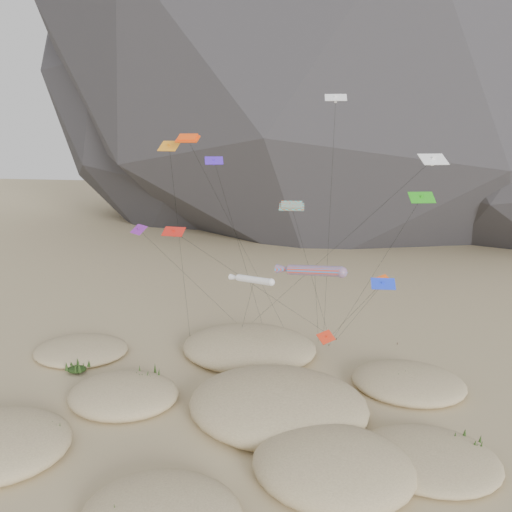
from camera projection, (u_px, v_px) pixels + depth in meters
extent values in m
plane|color=#CCB789|center=(232.00, 441.00, 42.27)|extent=(500.00, 500.00, 0.00)
ellipsoid|color=black|center=(362.00, 8.00, 136.62)|extent=(191.54, 147.29, 156.00)
ellipsoid|color=#2B2B30|center=(214.00, 77.00, 156.82)|extent=(136.20, 127.83, 116.00)
ellipsoid|color=#CCB789|center=(333.00, 465.00, 37.83)|extent=(12.43, 10.57, 3.51)
ellipsoid|color=#CCB789|center=(123.00, 394.00, 48.77)|extent=(10.94, 9.30, 2.63)
ellipsoid|color=#CCB789|center=(278.00, 404.00, 46.30)|extent=(16.76, 14.25, 4.15)
ellipsoid|color=#CCB789|center=(429.00, 458.00, 39.32)|extent=(10.95, 9.31, 1.97)
ellipsoid|color=#CCB789|center=(249.00, 347.00, 59.62)|extent=(16.09, 13.68, 3.20)
ellipsoid|color=#CCB789|center=(408.00, 382.00, 51.38)|extent=(11.52, 9.79, 2.36)
ellipsoid|color=#CCB789|center=(81.00, 350.00, 59.47)|extent=(11.27, 9.58, 1.87)
ellipsoid|color=black|center=(47.00, 437.00, 41.42)|extent=(2.53, 2.17, 0.76)
ellipsoid|color=black|center=(199.00, 512.00, 33.54)|extent=(1.87, 1.60, 0.56)
ellipsoid|color=black|center=(358.00, 476.00, 36.29)|extent=(3.10, 2.65, 0.93)
ellipsoid|color=black|center=(319.00, 492.00, 35.00)|extent=(2.17, 1.86, 0.65)
ellipsoid|color=black|center=(146.00, 380.00, 51.34)|extent=(2.68, 2.30, 0.81)
ellipsoid|color=black|center=(157.00, 385.00, 50.44)|extent=(2.31, 1.98, 0.69)
ellipsoid|color=black|center=(278.00, 411.00, 44.85)|extent=(3.67, 3.14, 1.10)
ellipsoid|color=black|center=(300.00, 403.00, 46.32)|extent=(2.69, 2.30, 0.81)
ellipsoid|color=black|center=(241.00, 418.00, 44.01)|extent=(2.57, 2.19, 0.77)
ellipsoid|color=black|center=(469.00, 447.00, 40.46)|extent=(2.29, 1.96, 0.69)
ellipsoid|color=black|center=(244.00, 357.00, 56.32)|extent=(3.24, 2.77, 0.97)
ellipsoid|color=black|center=(257.00, 355.00, 56.94)|extent=(2.60, 2.22, 0.78)
ellipsoid|color=black|center=(399.00, 381.00, 51.28)|extent=(2.41, 2.06, 0.72)
ellipsoid|color=black|center=(389.00, 390.00, 49.68)|extent=(1.90, 1.63, 0.57)
ellipsoid|color=black|center=(82.00, 356.00, 57.70)|extent=(2.52, 2.16, 0.76)
ellipsoid|color=black|center=(77.00, 369.00, 54.55)|extent=(2.13, 1.82, 0.64)
cylinder|color=#3F2D1E|center=(253.00, 343.00, 62.18)|extent=(0.08, 0.08, 0.30)
cylinder|color=#3F2D1E|center=(263.00, 326.00, 67.92)|extent=(0.08, 0.08, 0.30)
cylinder|color=#3F2D1E|center=(329.00, 345.00, 61.64)|extent=(0.08, 0.08, 0.30)
cylinder|color=#3F2D1E|center=(323.00, 343.00, 62.15)|extent=(0.08, 0.08, 0.30)
cylinder|color=#3F2D1E|center=(336.00, 339.00, 63.46)|extent=(0.08, 0.08, 0.30)
cylinder|color=#3F2D1E|center=(244.00, 329.00, 66.70)|extent=(0.08, 0.08, 0.30)
cylinder|color=#3F2D1E|center=(397.00, 343.00, 62.04)|extent=(0.08, 0.08, 0.30)
cylinder|color=#3F2D1E|center=(190.00, 337.00, 64.17)|extent=(0.08, 0.08, 0.30)
cylinder|color=#F63619|center=(315.00, 271.00, 47.23)|extent=(5.58, 2.90, 1.58)
sphere|color=#F63619|center=(342.00, 272.00, 45.76)|extent=(1.06, 1.06, 1.06)
cone|color=#F63619|center=(287.00, 269.00, 48.87)|extent=(2.46, 1.65, 1.13)
cylinder|color=black|center=(317.00, 311.00, 55.16)|extent=(0.42, 13.51, 12.82)
cylinder|color=silver|center=(254.00, 280.00, 49.80)|extent=(4.19, 2.74, 1.00)
sphere|color=silver|center=(271.00, 282.00, 48.37)|extent=(0.73, 0.73, 0.73)
cone|color=silver|center=(237.00, 278.00, 51.37)|extent=(1.87, 1.41, 0.75)
cylinder|color=black|center=(246.00, 312.00, 57.00)|extent=(4.42, 11.53, 11.25)
cube|color=#FF470D|center=(188.00, 139.00, 49.37)|extent=(2.52, 1.32, 0.72)
cube|color=#FF470D|center=(187.00, 137.00, 49.33)|extent=(2.13, 1.05, 0.70)
cylinder|color=black|center=(244.00, 250.00, 57.42)|extent=(8.53, 12.71, 24.96)
cube|color=#DD4517|center=(292.00, 207.00, 47.24)|extent=(2.46, 1.22, 0.66)
cube|color=#DD4517|center=(292.00, 205.00, 47.19)|extent=(2.08, 0.98, 0.65)
cylinder|color=black|center=(313.00, 282.00, 55.70)|extent=(3.30, 13.99, 18.70)
cube|color=orange|center=(169.00, 146.00, 51.60)|extent=(2.64, 1.86, 1.05)
cube|color=orange|center=(169.00, 147.00, 51.63)|extent=(0.39, 0.44, 0.79)
cylinder|color=black|center=(181.00, 252.00, 57.89)|extent=(1.01, 7.24, 24.21)
cube|color=#259D18|center=(422.00, 197.00, 48.08)|extent=(2.69, 1.85, 0.98)
cube|color=#259D18|center=(422.00, 199.00, 48.11)|extent=(0.37, 0.38, 0.82)
cylinder|color=black|center=(370.00, 281.00, 54.87)|extent=(8.79, 7.82, 19.42)
cube|color=purple|center=(139.00, 230.00, 53.42)|extent=(2.33, 2.15, 0.87)
cube|color=purple|center=(139.00, 231.00, 53.46)|extent=(0.37, 0.38, 0.72)
cylinder|color=black|center=(197.00, 285.00, 60.08)|extent=(8.72, 12.09, 15.46)
cube|color=red|center=(326.00, 337.00, 47.17)|extent=(1.83, 2.07, 0.80)
cube|color=red|center=(326.00, 339.00, 47.20)|extent=(0.35, 0.34, 0.63)
cylinder|color=black|center=(324.00, 341.00, 54.67)|extent=(1.13, 13.94, 6.65)
cube|color=white|center=(336.00, 97.00, 50.43)|extent=(2.32, 1.43, 0.76)
cube|color=white|center=(336.00, 99.00, 50.46)|extent=(0.29, 0.23, 0.76)
cylinder|color=black|center=(329.00, 234.00, 56.30)|extent=(0.80, 5.24, 29.01)
cube|color=#1C3AF1|center=(383.00, 284.00, 43.60)|extent=(2.16, 1.28, 0.76)
cube|color=#1C3AF1|center=(383.00, 285.00, 43.63)|extent=(0.27, 0.24, 0.71)
cylinder|color=black|center=(355.00, 317.00, 53.54)|extent=(4.47, 16.95, 12.58)
cube|color=#4321C0|center=(214.00, 161.00, 48.28)|extent=(1.94, 1.39, 0.75)
cube|color=#4321C0|center=(214.00, 162.00, 48.32)|extent=(0.28, 0.31, 0.59)
cylinder|color=black|center=(243.00, 258.00, 58.12)|extent=(1.94, 15.57, 22.88)
cube|color=red|center=(174.00, 232.00, 47.15)|extent=(2.16, 1.26, 0.72)
cube|color=red|center=(174.00, 233.00, 47.19)|extent=(0.26, 0.20, 0.73)
cylinder|color=black|center=(267.00, 294.00, 55.32)|extent=(15.05, 16.36, 16.39)
cube|color=#EE4D0C|center=(384.00, 281.00, 45.55)|extent=(1.96, 2.23, 0.77)
cube|color=#EE4D0C|center=(384.00, 283.00, 45.58)|extent=(0.33, 0.33, 0.68)
cylinder|color=black|center=(349.00, 317.00, 53.86)|extent=(6.16, 13.26, 12.26)
cube|color=white|center=(433.00, 159.00, 48.24)|extent=(3.09, 2.48, 1.03)
cube|color=white|center=(433.00, 161.00, 48.28)|extent=(0.43, 0.41, 0.94)
cylinder|color=black|center=(323.00, 258.00, 57.48)|extent=(21.21, 9.51, 23.01)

